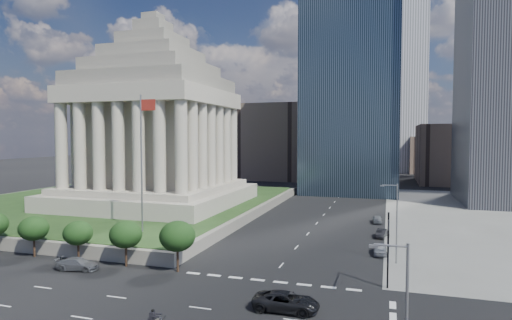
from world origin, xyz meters
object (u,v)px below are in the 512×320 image
at_px(suv_grey, 78,264).
at_px(parked_sedan_near, 380,249).
at_px(parked_sedan_far, 377,219).
at_px(traffic_signal_ne, 388,243).
at_px(street_lamp_north, 395,219).
at_px(flagpole, 142,155).
at_px(motorcycle_trail, 152,320).
at_px(parked_sedan_mid, 381,233).
at_px(war_memorial, 154,110).
at_px(pickup_truck, 286,302).

bearing_deg(suv_grey, parked_sedan_near, -71.63).
bearing_deg(parked_sedan_far, traffic_signal_ne, -89.94).
bearing_deg(parked_sedan_far, street_lamp_north, -86.79).
distance_m(street_lamp_north, suv_grey, 38.90).
distance_m(flagpole, street_lamp_north, 35.95).
bearing_deg(motorcycle_trail, flagpole, 109.92).
xyz_separation_m(traffic_signal_ne, suv_grey, (-35.13, -2.70, -4.52)).
bearing_deg(street_lamp_north, parked_sedan_mid, 97.48).
bearing_deg(flagpole, parked_sedan_mid, 24.11).
bearing_deg(flagpole, war_memorial, 116.89).
height_order(suv_grey, parked_sedan_far, suv_grey).
bearing_deg(pickup_truck, war_memorial, 40.40).
distance_m(war_memorial, traffic_signal_ne, 60.00).
xyz_separation_m(flagpole, suv_grey, (-0.80, -13.00, -12.39)).
relative_size(war_memorial, parked_sedan_mid, 9.98).
xyz_separation_m(pickup_truck, parked_sedan_far, (6.87, 43.78, -0.13)).
distance_m(pickup_truck, parked_sedan_near, 23.34).
relative_size(traffic_signal_ne, pickup_truck, 1.32).
distance_m(traffic_signal_ne, parked_sedan_near, 15.77).
height_order(pickup_truck, parked_sedan_far, pickup_truck).
bearing_deg(parked_sedan_near, flagpole, -173.79).
distance_m(traffic_signal_ne, motorcycle_trail, 23.53).
relative_size(street_lamp_north, parked_sedan_mid, 2.56).
xyz_separation_m(war_memorial, suv_grey, (11.37, -37.00, -20.67)).
bearing_deg(pickup_truck, parked_sedan_near, -21.52).
bearing_deg(parked_sedan_far, flagpole, -143.59).
xyz_separation_m(flagpole, street_lamp_north, (35.16, 1.00, -7.45)).
relative_size(parked_sedan_far, motorcycle_trail, 1.64).
bearing_deg(war_memorial, flagpole, -63.11).
height_order(street_lamp_north, parked_sedan_far, street_lamp_north).
xyz_separation_m(pickup_truck, motorcycle_trail, (-9.46, -7.30, 0.10)).
bearing_deg(street_lamp_north, parked_sedan_far, 96.12).
relative_size(street_lamp_north, suv_grey, 1.99).
bearing_deg(suv_grey, parked_sedan_far, -49.17).
relative_size(traffic_signal_ne, street_lamp_north, 0.80).
height_order(street_lamp_north, motorcycle_trail, street_lamp_north).
height_order(traffic_signal_ne, pickup_truck, traffic_signal_ne).
xyz_separation_m(traffic_signal_ne, parked_sedan_mid, (-1.00, 25.22, -4.61)).
bearing_deg(pickup_truck, motorcycle_trail, 125.61).
relative_size(pickup_truck, parked_sedan_near, 1.41).
distance_m(traffic_signal_ne, parked_sedan_far, 37.18).
bearing_deg(parked_sedan_near, motorcycle_trail, -122.40).
relative_size(street_lamp_north, parked_sedan_far, 2.41).
bearing_deg(parked_sedan_mid, war_memorial, 176.89).
height_order(parked_sedan_near, parked_sedan_far, parked_sedan_near).
xyz_separation_m(suv_grey, parked_sedan_near, (34.13, 17.78, 0.00)).
xyz_separation_m(parked_sedan_near, parked_sedan_mid, (0.00, 10.14, -0.09)).
distance_m(flagpole, parked_sedan_far, 43.70).
bearing_deg(parked_sedan_mid, traffic_signal_ne, -79.55).
bearing_deg(street_lamp_north, pickup_truck, -117.78).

